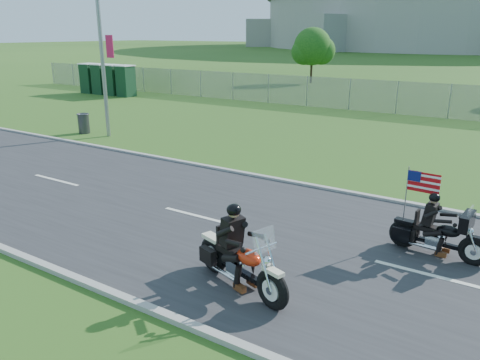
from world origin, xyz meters
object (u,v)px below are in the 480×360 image
Objects in this scene: motorcycle_follow at (438,235)px; trash_can at (84,124)px; porta_toilet_b at (113,81)px; motorcycle_lead at (239,263)px; porta_toilet_a at (126,82)px; porta_toilet_d at (89,79)px; porta_toilet_c at (101,80)px; streetlight at (102,13)px.

motorcycle_follow reaches higher than trash_can.
porta_toilet_b is 31.66m from motorcycle_follow.
porta_toilet_a is at bearing 157.72° from motorcycle_lead.
porta_toilet_d is 34.10m from motorcycle_follow.
porta_toilet_c is 2.42× the size of trash_can.
porta_toilet_c is 0.92× the size of motorcycle_lead.
porta_toilet_b is at bearing 131.40° from trash_can.
streetlight reaches higher than porta_toilet_c.
motorcycle_follow is 18.13m from trash_can.
porta_toilet_b is 0.92× the size of motorcycle_lead.
porta_toilet_b and porta_toilet_c have the same top height.
trash_can is (-14.51, 8.32, -0.07)m from motorcycle_lead.
trash_can is at bearing -41.45° from porta_toilet_d.
trash_can is at bearing -48.60° from porta_toilet_b.
porta_toilet_a is (-10.02, 10.78, -4.49)m from streetlight.
trash_can is (-1.57, -0.39, -5.16)m from streetlight.
porta_toilet_a reaches higher than trash_can.
porta_toilet_a is at bearing 0.00° from porta_toilet_d.
porta_toilet_d is at bearing 142.83° from streetlight.
porta_toilet_c is at bearing 160.94° from motorcycle_lead.
trash_can is (8.45, -11.17, -0.68)m from porta_toilet_a.
porta_toilet_a is 14.02m from trash_can.
porta_toilet_d is at bearing 180.00° from porta_toilet_b.
porta_toilet_d is at bearing 156.53° from motorcycle_follow.
porta_toilet_a is at bearing 152.83° from motorcycle_follow.
porta_toilet_d reaches higher than motorcycle_follow.
porta_toilet_a reaches higher than motorcycle_follow.
porta_toilet_b reaches higher than motorcycle_follow.
motorcycle_lead is (24.36, -19.49, -0.60)m from porta_toilet_b.
porta_toilet_c is 32.87m from motorcycle_follow.
trash_can is (11.25, -11.17, -0.68)m from porta_toilet_c.
motorcycle_follow is at bearing -30.26° from porta_toilet_b.
streetlight is 5.41m from trash_can.
motorcycle_lead is at bearing -37.11° from porta_toilet_c.
porta_toilet_c is at bearing 155.38° from motorcycle_follow.
porta_toilet_d reaches higher than trash_can.
porta_toilet_b is (-1.40, 0.00, 0.00)m from porta_toilet_a.
streetlight is 18.40m from porta_toilet_d.
porta_toilet_d is at bearing 162.39° from motorcycle_lead.
porta_toilet_c reaches higher than motorcycle_follow.
streetlight is at bearing 164.11° from motorcycle_lead.
streetlight is 15.39m from porta_toilet_a.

